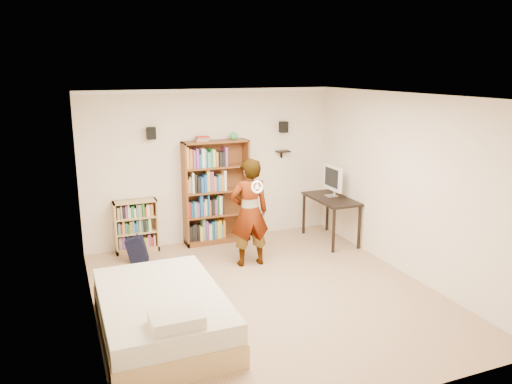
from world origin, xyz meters
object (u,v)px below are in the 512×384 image
Objects in this scene: low_bookshelf at (136,226)px; computer_desk at (330,219)px; person at (249,212)px; daybed at (162,308)px; tall_bookshelf at (216,192)px.

low_bookshelf is 0.76× the size of computer_desk.
daybed is at bearing 45.68° from person.
daybed is 2.41m from person.
tall_bookshelf is 0.86× the size of daybed.
tall_bookshelf is 2.10m from computer_desk.
tall_bookshelf reaches higher than daybed.
person is at bearing 42.89° from daybed.
daybed is (-1.56, -2.82, -0.60)m from tall_bookshelf.
person is at bearing -163.86° from computer_desk.
computer_desk is at bearing -20.46° from tall_bookshelf.
tall_bookshelf is 1.49m from low_bookshelf.
tall_bookshelf is at bearing 60.99° from daybed.
low_bookshelf is at bearing 167.33° from computer_desk.
daybed is (-0.15, -2.85, -0.13)m from low_bookshelf.
person reaches higher than daybed.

